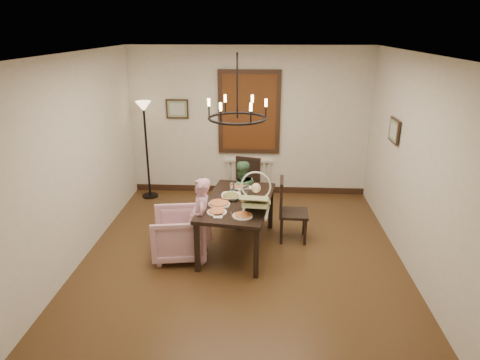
# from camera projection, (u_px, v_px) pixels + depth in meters

# --- Properties ---
(room_shell) EXTENTS (4.51, 5.00, 2.81)m
(room_shell) POSITION_uv_depth(u_px,v_px,m) (244.00, 155.00, 6.04)
(room_shell) COLOR #482F18
(room_shell) RESTS_ON ground
(dining_table) EXTENTS (1.12, 1.73, 0.76)m
(dining_table) POSITION_uv_depth(u_px,v_px,m) (238.00, 206.00, 6.16)
(dining_table) COLOR black
(dining_table) RESTS_ON room_shell
(chair_far) EXTENTS (0.55, 0.55, 1.00)m
(chair_far) POSITION_uv_depth(u_px,v_px,m) (244.00, 188.00, 7.33)
(chair_far) COLOR black
(chair_far) RESTS_ON room_shell
(chair_right) EXTENTS (0.45, 0.45, 0.98)m
(chair_right) POSITION_uv_depth(u_px,v_px,m) (294.00, 210.00, 6.47)
(chair_right) COLOR black
(chair_right) RESTS_ON room_shell
(armchair) EXTENTS (0.86, 0.84, 0.69)m
(armchair) POSITION_uv_depth(u_px,v_px,m) (179.00, 234.00, 6.04)
(armchair) COLOR #DEA9BF
(armchair) RESTS_ON room_shell
(elderly_woman) EXTENTS (0.29, 0.40, 1.00)m
(elderly_woman) POSITION_uv_depth(u_px,v_px,m) (201.00, 227.00, 5.89)
(elderly_woman) COLOR #CE91A8
(elderly_woman) RESTS_ON room_shell
(seated_man) EXTENTS (0.54, 0.47, 0.93)m
(seated_man) POSITION_uv_depth(u_px,v_px,m) (241.00, 200.00, 6.90)
(seated_man) COLOR #45744B
(seated_man) RESTS_ON room_shell
(baby_bouncer) EXTENTS (0.48, 0.63, 0.39)m
(baby_bouncer) POSITION_uv_depth(u_px,v_px,m) (256.00, 199.00, 5.68)
(baby_bouncer) COLOR beige
(baby_bouncer) RESTS_ON dining_table
(salad_bowl) EXTENTS (0.34, 0.34, 0.08)m
(salad_bowl) POSITION_uv_depth(u_px,v_px,m) (231.00, 197.00, 6.16)
(salad_bowl) COLOR white
(salad_bowl) RESTS_ON dining_table
(pizza_platter) EXTENTS (0.31, 0.31, 0.04)m
(pizza_platter) POSITION_uv_depth(u_px,v_px,m) (219.00, 204.00, 5.97)
(pizza_platter) COLOR tan
(pizza_platter) RESTS_ON dining_table
(drinking_glass) EXTENTS (0.07, 0.07, 0.15)m
(drinking_glass) POSITION_uv_depth(u_px,v_px,m) (245.00, 192.00, 6.25)
(drinking_glass) COLOR silver
(drinking_glass) RESTS_ON dining_table
(window_blinds) EXTENTS (1.00, 0.03, 1.40)m
(window_blinds) POSITION_uv_depth(u_px,v_px,m) (249.00, 112.00, 7.94)
(window_blinds) COLOR brown
(window_blinds) RESTS_ON room_shell
(radiator) EXTENTS (0.92, 0.12, 0.62)m
(radiator) POSITION_uv_depth(u_px,v_px,m) (249.00, 176.00, 8.38)
(radiator) COLOR silver
(radiator) RESTS_ON room_shell
(picture_back) EXTENTS (0.42, 0.03, 0.36)m
(picture_back) POSITION_uv_depth(u_px,v_px,m) (177.00, 109.00, 8.00)
(picture_back) COLOR black
(picture_back) RESTS_ON room_shell
(picture_right) EXTENTS (0.03, 0.42, 0.36)m
(picture_right) POSITION_uv_depth(u_px,v_px,m) (394.00, 131.00, 6.34)
(picture_right) COLOR black
(picture_right) RESTS_ON room_shell
(floor_lamp) EXTENTS (0.30, 0.30, 1.80)m
(floor_lamp) POSITION_uv_depth(u_px,v_px,m) (147.00, 152.00, 7.98)
(floor_lamp) COLOR black
(floor_lamp) RESTS_ON room_shell
(chandelier) EXTENTS (0.80, 0.80, 0.04)m
(chandelier) POSITION_uv_depth(u_px,v_px,m) (237.00, 118.00, 5.73)
(chandelier) COLOR black
(chandelier) RESTS_ON room_shell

